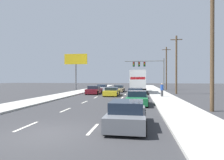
# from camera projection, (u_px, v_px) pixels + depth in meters

# --- Properties ---
(ground_plane) EXTENTS (140.00, 140.00, 0.00)m
(ground_plane) POSITION_uv_depth(u_px,v_px,m) (117.00, 92.00, 32.84)
(ground_plane) COLOR #333335
(sidewalk_right) EXTENTS (3.15, 80.00, 0.14)m
(sidewalk_right) POSITION_uv_depth(u_px,v_px,m) (161.00, 95.00, 26.89)
(sidewalk_right) COLOR #B2AFA8
(sidewalk_right) RESTS_ON ground_plane
(sidewalk_left) EXTENTS (3.15, 80.00, 0.14)m
(sidewalk_left) POSITION_uv_depth(u_px,v_px,m) (69.00, 94.00, 28.89)
(sidewalk_left) COLOR #B2AFA8
(sidewalk_left) RESTS_ON ground_plane
(lane_markings) EXTENTS (3.54, 57.00, 0.01)m
(lane_markings) POSITION_uv_depth(u_px,v_px,m) (116.00, 93.00, 31.43)
(lane_markings) COLOR silver
(lane_markings) RESTS_ON ground_plane
(car_silver) EXTENTS (1.97, 4.08, 1.29)m
(car_silver) POSITION_uv_depth(u_px,v_px,m) (102.00, 88.00, 36.51)
(car_silver) COLOR #B7BABF
(car_silver) RESTS_ON ground_plane
(car_maroon) EXTENTS (2.04, 4.52, 1.29)m
(car_maroon) POSITION_uv_depth(u_px,v_px,m) (94.00, 90.00, 29.63)
(car_maroon) COLOR maroon
(car_maroon) RESTS_ON ground_plane
(car_tan) EXTENTS (1.86, 4.38, 1.20)m
(car_tan) POSITION_uv_depth(u_px,v_px,m) (119.00, 89.00, 34.72)
(car_tan) COLOR tan
(car_tan) RESTS_ON ground_plane
(car_yellow) EXTENTS (2.01, 4.71, 1.18)m
(car_yellow) POSITION_uv_depth(u_px,v_px,m) (112.00, 92.00, 26.68)
(car_yellow) COLOR yellow
(car_yellow) RESTS_ON ground_plane
(box_truck) EXTENTS (2.58, 9.02, 3.70)m
(box_truck) POSITION_uv_depth(u_px,v_px,m) (138.00, 80.00, 31.64)
(box_truck) COLOR white
(box_truck) RESTS_ON ground_plane
(car_white) EXTENTS (2.06, 4.63, 1.25)m
(car_white) POSITION_uv_depth(u_px,v_px,m) (136.00, 93.00, 23.42)
(car_white) COLOR white
(car_white) RESTS_ON ground_plane
(car_green) EXTENTS (2.03, 4.12, 1.28)m
(car_green) POSITION_uv_depth(u_px,v_px,m) (137.00, 98.00, 17.28)
(car_green) COLOR #196B38
(car_green) RESTS_ON ground_plane
(car_gray) EXTENTS (1.91, 4.05, 1.29)m
(car_gray) POSITION_uv_depth(u_px,v_px,m) (127.00, 115.00, 9.35)
(car_gray) COLOR slate
(car_gray) RESTS_ON ground_plane
(traffic_signal_mast) EXTENTS (8.21, 0.69, 6.60)m
(traffic_signal_mast) POSITION_uv_depth(u_px,v_px,m) (145.00, 66.00, 39.66)
(traffic_signal_mast) COLOR #595B56
(traffic_signal_mast) RESTS_ON ground_plane
(utility_pole_near) EXTENTS (1.80, 0.28, 9.22)m
(utility_pole_near) POSITION_uv_depth(u_px,v_px,m) (212.00, 46.00, 13.74)
(utility_pole_near) COLOR brown
(utility_pole_near) RESTS_ON ground_plane
(utility_pole_mid) EXTENTS (1.80, 0.28, 9.15)m
(utility_pole_mid) POSITION_uv_depth(u_px,v_px,m) (176.00, 64.00, 29.75)
(utility_pole_mid) COLOR brown
(utility_pole_mid) RESTS_ON ground_plane
(utility_pole_far) EXTENTS (1.80, 0.28, 9.36)m
(utility_pole_far) POSITION_uv_depth(u_px,v_px,m) (166.00, 68.00, 41.47)
(utility_pole_far) COLOR brown
(utility_pole_far) RESTS_ON ground_plane
(roadside_billboard) EXTENTS (5.19, 0.36, 7.89)m
(roadside_billboard) POSITION_uv_depth(u_px,v_px,m) (76.00, 63.00, 41.77)
(roadside_billboard) COLOR slate
(roadside_billboard) RESTS_ON ground_plane
(pedestrian_near_corner) EXTENTS (0.38, 0.38, 1.68)m
(pedestrian_near_corner) POSITION_uv_depth(u_px,v_px,m) (162.00, 90.00, 23.95)
(pedestrian_near_corner) COLOR #3F3F42
(pedestrian_near_corner) RESTS_ON sidewalk_right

